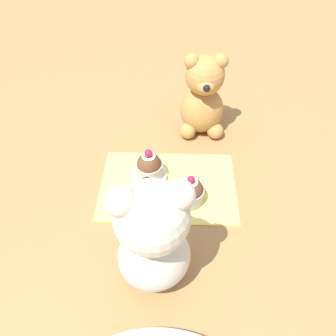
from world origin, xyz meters
TOP-DOWN VIEW (x-y plane):
  - ground_plane at (0.00, 0.00)m, footprint 4.00×4.00m
  - knitted_placemat at (0.00, 0.00)m, footprint 0.28×0.19m
  - teddy_bear_cream at (0.02, 0.19)m, footprint 0.13×0.13m
  - teddy_bear_tan at (-0.07, -0.18)m, footprint 0.10×0.10m
  - cupcake_near_cream_bear at (-0.04, 0.04)m, footprint 0.05×0.05m
  - saucer_plate at (0.04, -0.02)m, footprint 0.07×0.07m
  - cupcake_near_tan_bear at (0.04, -0.02)m, footprint 0.05×0.05m

SIDE VIEW (x-z plane):
  - ground_plane at x=0.00m, z-range 0.00..0.00m
  - knitted_placemat at x=0.00m, z-range 0.00..0.01m
  - saucer_plate at x=0.04m, z-range 0.01..0.01m
  - cupcake_near_cream_bear at x=-0.04m, z-range 0.00..0.06m
  - cupcake_near_tan_bear at x=0.04m, z-range 0.00..0.07m
  - teddy_bear_tan at x=-0.07m, z-range -0.01..0.19m
  - teddy_bear_cream at x=0.02m, z-range 0.00..0.22m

